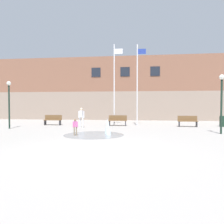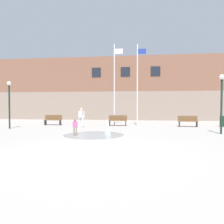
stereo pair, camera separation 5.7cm
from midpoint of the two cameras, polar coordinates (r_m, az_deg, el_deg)
ground_plane at (r=8.80m, az=-3.92°, el=-10.05°), size 100.00×100.00×0.00m
library_building at (r=29.07m, az=3.95°, el=5.79°), size 36.00×6.05×7.65m
splash_fountain at (r=13.52m, az=-2.26°, el=-4.62°), size 3.65×3.65×0.97m
park_bench_far_left at (r=20.46m, az=-15.07°, el=-1.97°), size 1.60×0.44×0.91m
park_bench_center at (r=19.08m, az=1.60°, el=-2.17°), size 1.60×0.44×0.91m
park_bench_under_right_flagpole at (r=19.29m, az=19.28°, el=-2.23°), size 1.60×0.44×0.91m
child_running at (r=13.10m, az=-9.48°, el=-3.59°), size 0.31×0.23×0.99m
adult_in_red at (r=17.67m, az=-7.90°, el=-1.03°), size 0.50×0.36×1.59m
flagpole_left at (r=19.64m, az=0.79°, el=7.77°), size 0.80×0.10×7.21m
flagpole_right at (r=19.51m, az=6.81°, el=7.68°), size 0.80×0.10×7.13m
lamp_post_left_lane at (r=18.52m, az=-25.19°, el=3.46°), size 0.32×0.32×3.63m
lamp_post_right_lane at (r=15.24m, az=26.82°, el=4.00°), size 0.32×0.32×3.71m
trash_can at (r=20.47m, az=27.16°, el=-2.19°), size 0.56×0.56×0.90m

